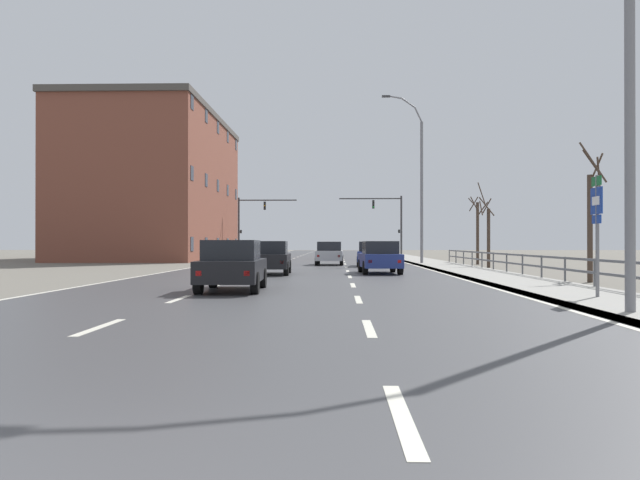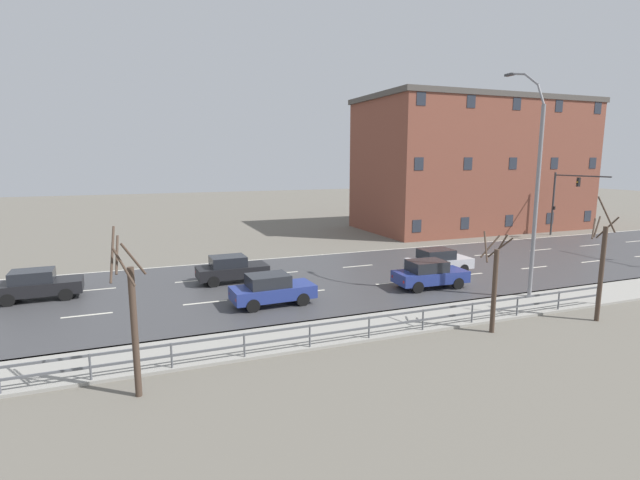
{
  "view_description": "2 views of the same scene",
  "coord_description": "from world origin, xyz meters",
  "px_view_note": "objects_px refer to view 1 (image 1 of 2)",
  "views": [
    {
      "loc": [
        1.79,
        -3.25,
        1.48
      ],
      "look_at": [
        0.13,
        56.76,
        1.77
      ],
      "focal_mm": 34.87,
      "sensor_mm": 36.0,
      "label": 1
    },
    {
      "loc": [
        25.99,
        20.6,
        7.19
      ],
      "look_at": [
        0.0,
        30.74,
        2.42
      ],
      "focal_mm": 26.7,
      "sensor_mm": 36.0,
      "label": 2
    }
  ],
  "objects_px": {
    "street_lamp_midground": "(419,182)",
    "traffic_signal_left": "(250,218)",
    "car_near_left": "(380,257)",
    "car_mid_centre": "(372,254)",
    "car_distant": "(270,258)",
    "brick_building": "(156,187)",
    "traffic_signal_right": "(389,217)",
    "highway_sign": "(597,221)",
    "car_near_right": "(232,265)",
    "car_far_right": "(329,253)",
    "street_lamp_foreground": "(620,64)"
  },
  "relations": [
    {
      "from": "street_lamp_midground",
      "to": "traffic_signal_left",
      "type": "bearing_deg",
      "value": 128.24
    },
    {
      "from": "traffic_signal_left",
      "to": "car_near_left",
      "type": "distance_m",
      "value": 32.82
    },
    {
      "from": "street_lamp_midground",
      "to": "traffic_signal_left",
      "type": "xyz_separation_m",
      "value": [
        -14.21,
        18.03,
        -1.71
      ]
    },
    {
      "from": "car_mid_centre",
      "to": "car_distant",
      "type": "distance_m",
      "value": 11.47
    },
    {
      "from": "car_mid_centre",
      "to": "brick_building",
      "type": "height_order",
      "value": "brick_building"
    },
    {
      "from": "car_distant",
      "to": "street_lamp_midground",
      "type": "bearing_deg",
      "value": 55.94
    },
    {
      "from": "car_near_left",
      "to": "traffic_signal_right",
      "type": "bearing_deg",
      "value": 81.63
    },
    {
      "from": "highway_sign",
      "to": "traffic_signal_right",
      "type": "bearing_deg",
      "value": 92.19
    },
    {
      "from": "car_near_right",
      "to": "car_far_right",
      "type": "bearing_deg",
      "value": 81.31
    },
    {
      "from": "highway_sign",
      "to": "car_near_right",
      "type": "relative_size",
      "value": 0.77
    },
    {
      "from": "street_lamp_midground",
      "to": "highway_sign",
      "type": "relative_size",
      "value": 3.65
    },
    {
      "from": "traffic_signal_right",
      "to": "traffic_signal_left",
      "type": "relative_size",
      "value": 1.01
    },
    {
      "from": "car_mid_centre",
      "to": "brick_building",
      "type": "bearing_deg",
      "value": 139.41
    },
    {
      "from": "car_near_right",
      "to": "car_mid_centre",
      "type": "distance_m",
      "value": 20.87
    },
    {
      "from": "street_lamp_midground",
      "to": "traffic_signal_right",
      "type": "distance_m",
      "value": 16.56
    },
    {
      "from": "street_lamp_midground",
      "to": "car_far_right",
      "type": "bearing_deg",
      "value": -168.67
    },
    {
      "from": "car_far_right",
      "to": "traffic_signal_left",
      "type": "bearing_deg",
      "value": 113.44
    },
    {
      "from": "car_distant",
      "to": "car_far_right",
      "type": "relative_size",
      "value": 1.01
    },
    {
      "from": "car_near_left",
      "to": "car_distant",
      "type": "bearing_deg",
      "value": -171.64
    },
    {
      "from": "traffic_signal_left",
      "to": "brick_building",
      "type": "height_order",
      "value": "brick_building"
    },
    {
      "from": "street_lamp_midground",
      "to": "brick_building",
      "type": "height_order",
      "value": "brick_building"
    },
    {
      "from": "street_lamp_foreground",
      "to": "car_near_left",
      "type": "relative_size",
      "value": 2.48
    },
    {
      "from": "traffic_signal_right",
      "to": "car_near_right",
      "type": "height_order",
      "value": "traffic_signal_right"
    },
    {
      "from": "street_lamp_midground",
      "to": "traffic_signal_left",
      "type": "relative_size",
      "value": 1.97
    },
    {
      "from": "car_distant",
      "to": "car_mid_centre",
      "type": "bearing_deg",
      "value": 60.66
    },
    {
      "from": "car_near_right",
      "to": "car_far_right",
      "type": "distance_m",
      "value": 22.81
    },
    {
      "from": "traffic_signal_left",
      "to": "brick_building",
      "type": "relative_size",
      "value": 0.26
    },
    {
      "from": "street_lamp_midground",
      "to": "car_mid_centre",
      "type": "xyz_separation_m",
      "value": [
        -3.46,
        -3.71,
        -4.89
      ]
    },
    {
      "from": "car_mid_centre",
      "to": "car_distant",
      "type": "bearing_deg",
      "value": -114.84
    },
    {
      "from": "car_near_left",
      "to": "car_mid_centre",
      "type": "bearing_deg",
      "value": 86.48
    },
    {
      "from": "car_mid_centre",
      "to": "brick_building",
      "type": "relative_size",
      "value": 0.18
    },
    {
      "from": "street_lamp_midground",
      "to": "car_near_right",
      "type": "height_order",
      "value": "street_lamp_midground"
    },
    {
      "from": "street_lamp_midground",
      "to": "traffic_signal_right",
      "type": "height_order",
      "value": "street_lamp_midground"
    },
    {
      "from": "street_lamp_foreground",
      "to": "traffic_signal_left",
      "type": "height_order",
      "value": "street_lamp_foreground"
    },
    {
      "from": "traffic_signal_left",
      "to": "brick_building",
      "type": "bearing_deg",
      "value": -154.15
    },
    {
      "from": "traffic_signal_left",
      "to": "car_distant",
      "type": "distance_m",
      "value": 32.53
    },
    {
      "from": "car_near_right",
      "to": "car_distant",
      "type": "xyz_separation_m",
      "value": [
        0.07,
        10.0,
        0.0
      ]
    },
    {
      "from": "traffic_signal_right",
      "to": "brick_building",
      "type": "height_order",
      "value": "brick_building"
    },
    {
      "from": "street_lamp_foreground",
      "to": "traffic_signal_left",
      "type": "xyz_separation_m",
      "value": [
        -14.19,
        48.35,
        -1.06
      ]
    },
    {
      "from": "traffic_signal_right",
      "to": "traffic_signal_left",
      "type": "bearing_deg",
      "value": 173.35
    },
    {
      "from": "car_near_left",
      "to": "car_far_right",
      "type": "relative_size",
      "value": 1.01
    },
    {
      "from": "traffic_signal_left",
      "to": "car_near_right",
      "type": "xyz_separation_m",
      "value": [
        5.37,
        -41.91,
        -3.17
      ]
    },
    {
      "from": "street_lamp_foreground",
      "to": "traffic_signal_right",
      "type": "distance_m",
      "value": 46.79
    },
    {
      "from": "traffic_signal_left",
      "to": "street_lamp_midground",
      "type": "bearing_deg",
      "value": -51.76
    },
    {
      "from": "car_mid_centre",
      "to": "traffic_signal_left",
      "type": "bearing_deg",
      "value": 119.04
    },
    {
      "from": "highway_sign",
      "to": "car_near_left",
      "type": "relative_size",
      "value": 0.77
    },
    {
      "from": "traffic_signal_left",
      "to": "car_far_right",
      "type": "xyz_separation_m",
      "value": [
        8.06,
        -19.27,
        -3.17
      ]
    },
    {
      "from": "street_lamp_midground",
      "to": "car_near_right",
      "type": "bearing_deg",
      "value": -110.31
    },
    {
      "from": "street_lamp_foreground",
      "to": "traffic_signal_left",
      "type": "bearing_deg",
      "value": 106.36
    },
    {
      "from": "traffic_signal_left",
      "to": "car_distant",
      "type": "height_order",
      "value": "traffic_signal_left"
    }
  ]
}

